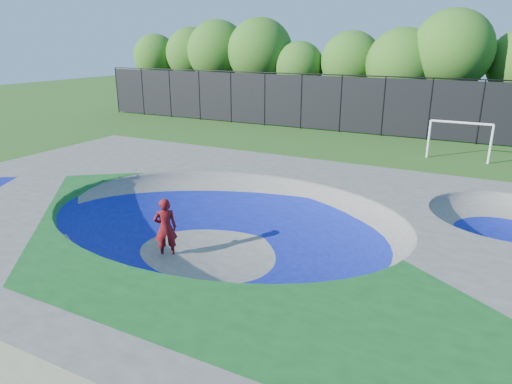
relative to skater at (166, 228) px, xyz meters
The scene contains 7 objects.
ground 1.96m from the skater, 28.24° to the left, with size 120.00×120.00×0.00m, color #255116.
skate_deck 1.74m from the skater, 28.24° to the left, with size 22.00×14.00×1.50m, color gray.
skater is the anchor object (origin of this frame).
skateboard 0.90m from the skater, ahead, with size 0.78×0.22×0.05m, color black.
soccer_goal 18.12m from the skater, 68.03° to the left, with size 3.23×0.12×2.14m.
fence 21.90m from the skater, 86.01° to the left, with size 48.09×0.09×4.04m.
treeline 27.27m from the skater, 91.54° to the left, with size 52.44×7.18×8.44m.
Camera 1 is at (6.64, -10.73, 6.20)m, focal length 32.00 mm.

